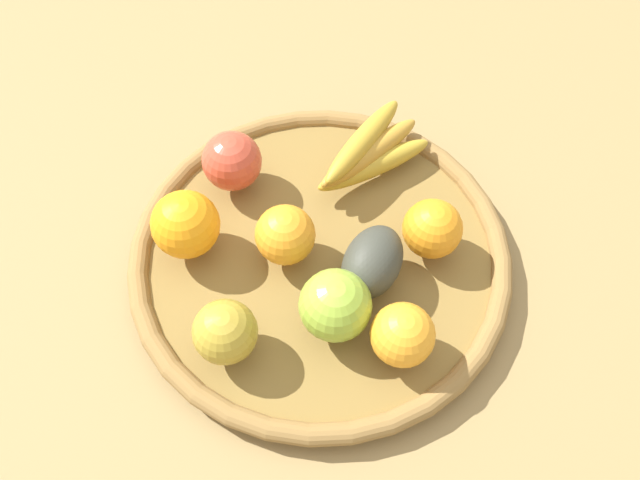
{
  "coord_description": "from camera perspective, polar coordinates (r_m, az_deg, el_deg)",
  "views": [
    {
      "loc": [
        -0.21,
        -0.35,
        0.71
      ],
      "look_at": [
        0.0,
        0.0,
        0.06
      ],
      "focal_mm": 37.26,
      "sensor_mm": 36.0,
      "label": 1
    }
  ],
  "objects": [
    {
      "name": "apple_1",
      "position": [
        0.71,
        -8.15,
        -7.82
      ],
      "size": [
        0.1,
        0.1,
        0.07
      ],
      "primitive_type": "sphere",
      "rotation": [
        0.0,
        0.0,
        5.59
      ],
      "color": "#A98F2C",
      "rests_on": "basket"
    },
    {
      "name": "orange_2",
      "position": [
        0.77,
        -11.48,
        1.33
      ],
      "size": [
        0.09,
        0.09,
        0.08
      ],
      "primitive_type": "sphere",
      "rotation": [
        0.0,
        0.0,
        0.11
      ],
      "color": "orange",
      "rests_on": "basket"
    },
    {
      "name": "banana_bunch",
      "position": [
        0.84,
        4.23,
        7.48
      ],
      "size": [
        0.16,
        0.09,
        0.06
      ],
      "color": "#B5942A",
      "rests_on": "basket"
    },
    {
      "name": "apple_0",
      "position": [
        0.83,
        -7.58,
        6.74
      ],
      "size": [
        0.09,
        0.09,
        0.07
      ],
      "primitive_type": "sphere",
      "rotation": [
        0.0,
        0.0,
        4.55
      ],
      "color": "#C44530",
      "rests_on": "basket"
    },
    {
      "name": "apple_2",
      "position": [
        0.71,
        1.32,
        -5.64
      ],
      "size": [
        0.09,
        0.09,
        0.08
      ],
      "primitive_type": "sphere",
      "rotation": [
        0.0,
        0.0,
        3.33
      ],
      "color": "#8DB135",
      "rests_on": "basket"
    },
    {
      "name": "orange_0",
      "position": [
        0.7,
        7.1,
        -8.09
      ],
      "size": [
        0.08,
        0.08,
        0.07
      ],
      "primitive_type": "sphere",
      "rotation": [
        0.0,
        0.0,
        1.76
      ],
      "color": "orange",
      "rests_on": "basket"
    },
    {
      "name": "orange_1",
      "position": [
        0.77,
        9.63,
        0.96
      ],
      "size": [
        0.09,
        0.09,
        0.07
      ],
      "primitive_type": "sphere",
      "rotation": [
        0.0,
        0.0,
        2.7
      ],
      "color": "orange",
      "rests_on": "basket"
    },
    {
      "name": "avocado",
      "position": [
        0.74,
        4.52,
        -1.9
      ],
      "size": [
        0.11,
        0.11,
        0.06
      ],
      "primitive_type": "ellipsoid",
      "rotation": [
        0.0,
        0.0,
        0.59
      ],
      "color": "#383A31",
      "rests_on": "basket"
    },
    {
      "name": "ground_plane",
      "position": [
        0.82,
        0.0,
        -2.1
      ],
      "size": [
        2.4,
        2.4,
        0.0
      ],
      "primitive_type": "plane",
      "color": "olive",
      "rests_on": "ground"
    },
    {
      "name": "orange_3",
      "position": [
        0.76,
        -3.01,
        0.44
      ],
      "size": [
        0.08,
        0.08,
        0.07
      ],
      "primitive_type": "sphere",
      "rotation": [
        0.0,
        0.0,
        4.93
      ],
      "color": "orange",
      "rests_on": "basket"
    },
    {
      "name": "basket",
      "position": [
        0.8,
        0.0,
        -1.45
      ],
      "size": [
        0.46,
        0.46,
        0.04
      ],
      "color": "olive",
      "rests_on": "ground_plane"
    }
  ]
}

